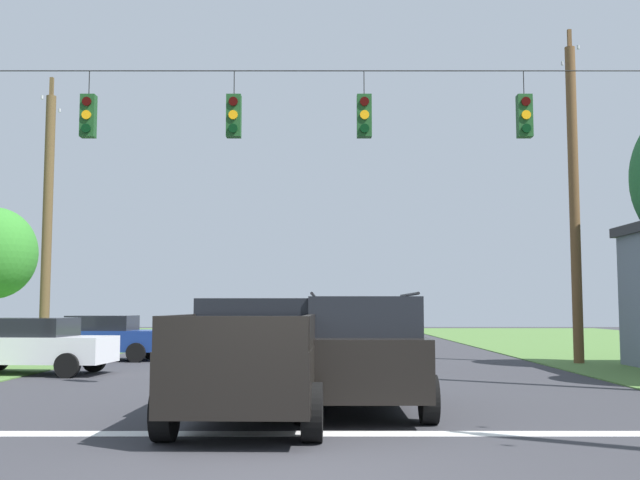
% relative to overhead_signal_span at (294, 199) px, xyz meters
% --- Properties ---
extents(ground_plane, '(120.00, 120.00, 0.00)m').
position_rel_overhead_signal_span_xyz_m(ground_plane, '(0.25, -7.55, -4.17)').
color(ground_plane, '#333338').
extents(stop_bar_stripe, '(13.98, 0.45, 0.01)m').
position_rel_overhead_signal_span_xyz_m(stop_bar_stripe, '(0.25, -5.32, -4.16)').
color(stop_bar_stripe, white).
rests_on(stop_bar_stripe, ground).
extents(lane_dash_0, '(2.50, 0.15, 0.01)m').
position_rel_overhead_signal_span_xyz_m(lane_dash_0, '(0.25, 0.68, -4.16)').
color(lane_dash_0, white).
rests_on(lane_dash_0, ground).
extents(lane_dash_1, '(2.50, 0.15, 0.01)m').
position_rel_overhead_signal_span_xyz_m(lane_dash_1, '(0.25, 7.35, -4.16)').
color(lane_dash_1, white).
rests_on(lane_dash_1, ground).
extents(lane_dash_2, '(2.50, 0.15, 0.01)m').
position_rel_overhead_signal_span_xyz_m(lane_dash_2, '(0.25, 14.70, -4.16)').
color(lane_dash_2, white).
rests_on(lane_dash_2, ground).
extents(overhead_signal_span, '(16.79, 0.31, 7.43)m').
position_rel_overhead_signal_span_xyz_m(overhead_signal_span, '(0.00, 0.00, 0.00)').
color(overhead_signal_span, brown).
rests_on(overhead_signal_span, ground).
extents(pickup_truck, '(2.39, 5.45, 1.95)m').
position_rel_overhead_signal_span_xyz_m(pickup_truck, '(-0.44, -4.06, -3.20)').
color(pickup_truck, black).
rests_on(pickup_truck, ground).
extents(suv_black, '(2.24, 4.81, 2.05)m').
position_rel_overhead_signal_span_xyz_m(suv_black, '(1.35, -2.83, -3.10)').
color(suv_black, black).
rests_on(suv_black, ground).
extents(distant_car_crossing_white, '(4.44, 2.31, 1.52)m').
position_rel_overhead_signal_span_xyz_m(distant_car_crossing_white, '(-7.19, 4.19, -3.38)').
color(distant_car_crossing_white, silver).
rests_on(distant_car_crossing_white, ground).
extents(distant_car_oncoming, '(4.35, 2.13, 1.52)m').
position_rel_overhead_signal_span_xyz_m(distant_car_oncoming, '(-6.81, 9.59, -3.38)').
color(distant_car_oncoming, navy).
rests_on(distant_car_oncoming, ground).
extents(utility_pole_mid_right, '(0.33, 1.68, 10.98)m').
position_rel_overhead_signal_span_xyz_m(utility_pole_mid_right, '(8.89, 7.96, 1.15)').
color(utility_pole_mid_right, brown).
rests_on(utility_pole_mid_right, ground).
extents(utility_pole_near_left, '(0.33, 1.76, 9.65)m').
position_rel_overhead_signal_span_xyz_m(utility_pole_near_left, '(-8.58, 8.93, 0.47)').
color(utility_pole_near_left, brown).
rests_on(utility_pole_near_left, ground).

